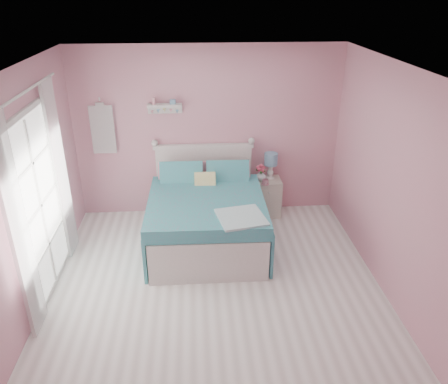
{
  "coord_description": "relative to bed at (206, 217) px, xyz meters",
  "views": [
    {
      "loc": [
        -0.2,
        -4.1,
        3.33
      ],
      "look_at": [
        0.17,
        1.2,
        0.8
      ],
      "focal_mm": 35.0,
      "sensor_mm": 36.0,
      "label": 1
    }
  ],
  "objects": [
    {
      "name": "curtain_far",
      "position": [
        -1.84,
        -0.12,
        0.78
      ],
      "size": [
        0.04,
        0.4,
        2.32
      ],
      "primitive_type": "cube",
      "color": "white",
      "rests_on": "floor"
    },
    {
      "name": "bed",
      "position": [
        0.0,
        0.0,
        0.0
      ],
      "size": [
        1.57,
        1.97,
        1.14
      ],
      "rotation": [
        0.0,
        0.0,
        -0.01
      ],
      "color": "silver",
      "rests_on": "floor"
    },
    {
      "name": "vase",
      "position": [
        0.87,
        0.75,
        0.28
      ],
      "size": [
        0.16,
        0.16,
        0.17
      ],
      "primitive_type": "imported",
      "rotation": [
        0.0,
        0.0,
        -0.03
      ],
      "color": "silver",
      "rests_on": "nightstand"
    },
    {
      "name": "table_lamp",
      "position": [
        1.03,
        0.82,
        0.48
      ],
      "size": [
        0.2,
        0.2,
        0.41
      ],
      "color": "white",
      "rests_on": "nightstand"
    },
    {
      "name": "wall_shelf",
      "position": [
        -0.55,
        0.93,
        1.34
      ],
      "size": [
        0.5,
        0.15,
        0.25
      ],
      "color": "silver",
      "rests_on": "room_shell"
    },
    {
      "name": "curtain_near",
      "position": [
        -1.84,
        -1.61,
        0.78
      ],
      "size": [
        0.04,
        0.4,
        2.32
      ],
      "primitive_type": "cube",
      "color": "white",
      "rests_on": "floor"
    },
    {
      "name": "teacup",
      "position": [
        0.92,
        0.59,
        0.24
      ],
      "size": [
        0.11,
        0.11,
        0.08
      ],
      "primitive_type": "imported",
      "rotation": [
        0.0,
        0.0,
        0.1
      ],
      "color": "#C98798",
      "rests_on": "nightstand"
    },
    {
      "name": "french_door",
      "position": [
        -1.9,
        -0.86,
        0.68
      ],
      "size": [
        0.04,
        1.32,
        2.16
      ],
      "color": "silver",
      "rests_on": "floor"
    },
    {
      "name": "room_shell",
      "position": [
        0.08,
        -1.26,
        1.19
      ],
      "size": [
        4.5,
        4.5,
        4.5
      ],
      "color": "pink",
      "rests_on": "floor"
    },
    {
      "name": "hanging_dress",
      "position": [
        -1.48,
        0.92,
        1.0
      ],
      "size": [
        0.34,
        0.03,
        0.72
      ],
      "primitive_type": "cube",
      "color": "white",
      "rests_on": "room_shell"
    },
    {
      "name": "floor",
      "position": [
        0.08,
        -1.26,
        -0.4
      ],
      "size": [
        4.5,
        4.5,
        0.0
      ],
      "primitive_type": "plane",
      "color": "silver",
      "rests_on": "ground"
    },
    {
      "name": "nightstand",
      "position": [
        0.98,
        0.76,
        -0.1
      ],
      "size": [
        0.41,
        0.41,
        0.59
      ],
      "color": "beige",
      "rests_on": "floor"
    },
    {
      "name": "roses",
      "position": [
        0.86,
        0.74,
        0.4
      ],
      "size": [
        0.14,
        0.11,
        0.12
      ],
      "color": "#DF4C69",
      "rests_on": "vase"
    }
  ]
}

